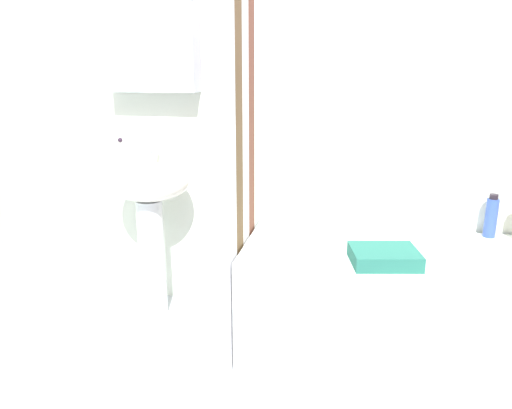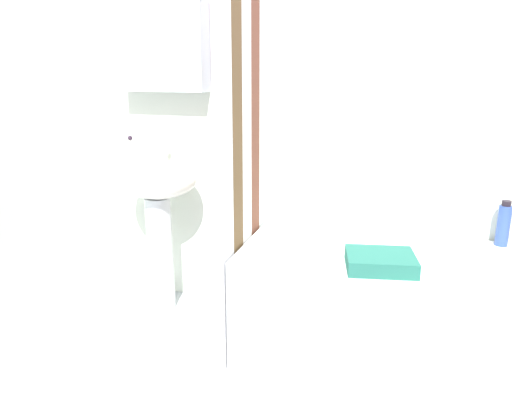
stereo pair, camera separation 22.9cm
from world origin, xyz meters
The scene contains 8 objects.
wall_back_tiled centered at (-0.06, 1.26, 1.14)m, with size 3.60×0.18×2.40m.
sink centered at (-0.96, 1.03, 0.62)m, with size 0.44×0.34×0.85m.
faucet centered at (-0.96, 1.11, 0.91)m, with size 0.03×0.12×0.12m.
soap_dispenser centered at (-1.08, 0.99, 0.90)m, with size 0.06×0.06×0.13m.
bathtub centered at (0.36, 0.90, 0.26)m, with size 1.50×0.65×0.52m, color white.
shower_curtain centered at (-0.41, 0.90, 1.00)m, with size 0.01×0.65×2.00m.
conditioner_bottle centered at (0.76, 1.17, 0.62)m, with size 0.06×0.06×0.22m.
towel_folded centered at (0.24, 0.71, 0.55)m, with size 0.28×0.22×0.06m, color #256959.
Camera 2 is at (0.32, -1.25, 1.33)m, focal length 34.70 mm.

